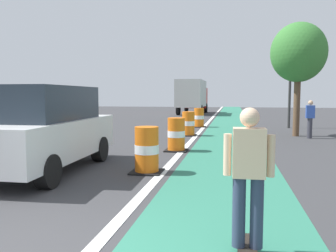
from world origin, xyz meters
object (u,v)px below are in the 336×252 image
object	(u,v)px
skateboarder_on_lane	(249,176)
traffic_barrel_front	(147,150)
parked_suv_nearest	(45,128)
street_tree_sidewalk	(298,53)
pedestrian_crossing	(310,118)
traffic_barrel_back	(188,124)
traffic_barrel_far	(199,118)
traffic_barrel_mid	(176,135)
traffic_light_corner	(291,65)
delivery_truck_down_block	(193,95)

from	to	relation	value
skateboarder_on_lane	traffic_barrel_front	bearing A→B (deg)	119.46
parked_suv_nearest	street_tree_sidewalk	distance (m)	11.53
parked_suv_nearest	traffic_barrel_front	size ratio (longest dim) A/B	4.26
parked_suv_nearest	pedestrian_crossing	xyz separation A→B (m)	(7.61, 7.84, -0.17)
pedestrian_crossing	street_tree_sidewalk	distance (m)	2.94
traffic_barrel_back	traffic_barrel_far	bearing A→B (deg)	89.10
skateboarder_on_lane	traffic_barrel_mid	distance (m)	7.36
traffic_light_corner	pedestrian_crossing	size ratio (longest dim) A/B	3.17
delivery_truck_down_block	skateboarder_on_lane	bearing A→B (deg)	-82.18
parked_suv_nearest	street_tree_sidewalk	xyz separation A→B (m)	(7.19, 8.62, 2.63)
traffic_barrel_back	traffic_light_corner	bearing A→B (deg)	42.74
traffic_barrel_mid	street_tree_sidewalk	world-z (taller)	street_tree_sidewalk
delivery_truck_down_block	parked_suv_nearest	bearing A→B (deg)	-91.16
traffic_barrel_mid	street_tree_sidewalk	xyz separation A→B (m)	(4.60, 5.06, 3.14)
traffic_barrel_back	traffic_light_corner	world-z (taller)	traffic_light_corner
traffic_barrel_front	traffic_barrel_back	size ratio (longest dim) A/B	1.00
delivery_truck_down_block	traffic_barrel_far	bearing A→B (deg)	-81.87
skateboarder_on_lane	street_tree_sidewalk	world-z (taller)	street_tree_sidewalk
traffic_barrel_front	street_tree_sidewalk	distance (m)	10.09
skateboarder_on_lane	traffic_barrel_mid	xyz separation A→B (m)	(-1.99, 7.08, -0.38)
skateboarder_on_lane	parked_suv_nearest	world-z (taller)	parked_suv_nearest
traffic_barrel_mid	pedestrian_crossing	distance (m)	6.61
parked_suv_nearest	pedestrian_crossing	size ratio (longest dim) A/B	2.88
skateboarder_on_lane	traffic_barrel_back	size ratio (longest dim) A/B	1.55
traffic_barrel_back	street_tree_sidewalk	bearing A→B (deg)	8.89
skateboarder_on_lane	street_tree_sidewalk	xyz separation A→B (m)	(2.61, 12.14, 2.76)
traffic_barrel_mid	street_tree_sidewalk	size ratio (longest dim) A/B	0.22
traffic_barrel_mid	traffic_barrel_back	bearing A→B (deg)	92.06
traffic_barrel_back	traffic_barrel_mid	bearing A→B (deg)	-87.94
traffic_barrel_far	delivery_truck_down_block	distance (m)	14.05
traffic_barrel_far	traffic_light_corner	world-z (taller)	traffic_light_corner
parked_suv_nearest	delivery_truck_down_block	xyz separation A→B (m)	(0.53, 26.00, 0.81)
traffic_barrel_back	pedestrian_crossing	xyz separation A→B (m)	(5.17, -0.03, 0.33)
traffic_barrel_front	traffic_barrel_back	xyz separation A→B (m)	(0.02, 7.57, 0.00)
skateboarder_on_lane	traffic_light_corner	distance (m)	16.54
pedestrian_crossing	street_tree_sidewalk	xyz separation A→B (m)	(-0.42, 0.77, 2.80)
parked_suv_nearest	skateboarder_on_lane	bearing A→B (deg)	-37.58
skateboarder_on_lane	delivery_truck_down_block	world-z (taller)	delivery_truck_down_block
parked_suv_nearest	traffic_barrel_front	bearing A→B (deg)	7.12
traffic_barrel_mid	traffic_barrel_far	world-z (taller)	same
parked_suv_nearest	traffic_light_corner	bearing A→B (deg)	59.15
traffic_light_corner	street_tree_sidewalk	xyz separation A→B (m)	(-0.30, -3.93, 0.17)
parked_suv_nearest	traffic_barrel_mid	distance (m)	4.43
traffic_barrel_far	traffic_barrel_back	bearing A→B (deg)	-90.90
traffic_barrel_front	delivery_truck_down_block	size ratio (longest dim) A/B	0.14
traffic_barrel_front	traffic_barrel_mid	bearing A→B (deg)	86.97
parked_suv_nearest	traffic_barrel_back	world-z (taller)	parked_suv_nearest
traffic_barrel_mid	traffic_barrel_back	distance (m)	4.32
parked_suv_nearest	traffic_barrel_back	xyz separation A→B (m)	(2.44, 7.87, -0.50)
street_tree_sidewalk	pedestrian_crossing	bearing A→B (deg)	-61.61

